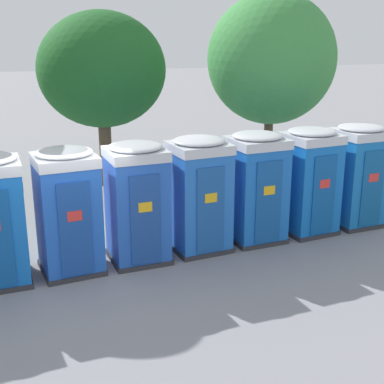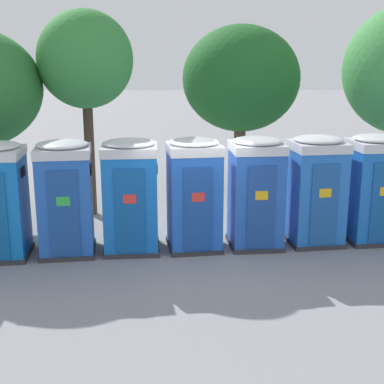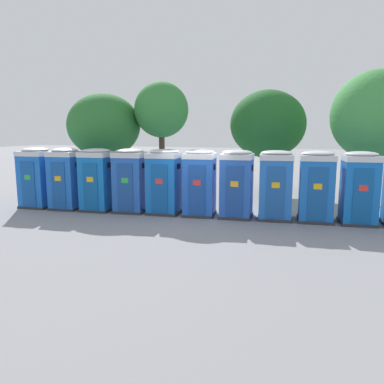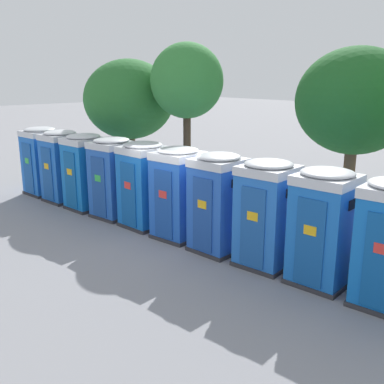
{
  "view_description": "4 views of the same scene",
  "coord_description": "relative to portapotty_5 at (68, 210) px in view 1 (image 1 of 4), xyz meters",
  "views": [
    {
      "loc": [
        -0.66,
        -10.39,
        4.65
      ],
      "look_at": [
        2.66,
        0.13,
        1.34
      ],
      "focal_mm": 50.0,
      "sensor_mm": 36.0,
      "label": 1
    },
    {
      "loc": [
        -0.26,
        -11.76,
        4.26
      ],
      "look_at": [
        -0.03,
        -0.14,
        1.32
      ],
      "focal_mm": 50.0,
      "sensor_mm": 36.0,
      "label": 2
    },
    {
      "loc": [
        4.37,
        -13.6,
        3.2
      ],
      "look_at": [
        -0.28,
        -0.17,
        0.9
      ],
      "focal_mm": 35.0,
      "sensor_mm": 36.0,
      "label": 3
    },
    {
      "loc": [
        9.06,
        -7.78,
        4.38
      ],
      "look_at": [
        0.54,
        -0.09,
        1.39
      ],
      "focal_mm": 42.0,
      "sensor_mm": 36.0,
      "label": 4
    }
  ],
  "objects": [
    {
      "name": "ground_plane",
      "position": [
        -0.01,
        0.13,
        -1.28
      ],
      "size": [
        120.0,
        120.0,
        0.0
      ],
      "primitive_type": "plane",
      "color": "gray"
    },
    {
      "name": "street_tree_1",
      "position": [
        6.49,
        4.6,
        2.6
      ],
      "size": [
        3.82,
        3.82,
        5.82
      ],
      "color": "brown",
      "rests_on": "ground"
    },
    {
      "name": "portapotty_7",
      "position": [
        2.82,
        0.31,
        -0.0
      ],
      "size": [
        1.34,
        1.34,
        2.54
      ],
      "color": "#2D2D33",
      "rests_on": "ground"
    },
    {
      "name": "portapotty_10",
      "position": [
        7.06,
        0.67,
        0.0
      ],
      "size": [
        1.27,
        1.29,
        2.54
      ],
      "color": "#2D2D33",
      "rests_on": "ground"
    },
    {
      "name": "portapotty_9",
      "position": [
        5.65,
        0.55,
        0.0
      ],
      "size": [
        1.32,
        1.34,
        2.54
      ],
      "color": "#2D2D33",
      "rests_on": "ground"
    },
    {
      "name": "portapotty_6",
      "position": [
        1.41,
        0.12,
        0.0
      ],
      "size": [
        1.26,
        1.28,
        2.54
      ],
      "color": "#2D2D33",
      "rests_on": "ground"
    },
    {
      "name": "street_tree_2",
      "position": [
        1.67,
        6.09,
        2.28
      ],
      "size": [
        3.82,
        3.82,
        5.3
      ],
      "color": "brown",
      "rests_on": "ground"
    },
    {
      "name": "portapotty_8",
      "position": [
        4.23,
        0.45,
        -0.0
      ],
      "size": [
        1.31,
        1.31,
        2.54
      ],
      "color": "#2D2D33",
      "rests_on": "ground"
    },
    {
      "name": "portapotty_5",
      "position": [
        0.0,
        0.0,
        0.0
      ],
      "size": [
        1.33,
        1.34,
        2.54
      ],
      "color": "#2D2D33",
      "rests_on": "ground"
    }
  ]
}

